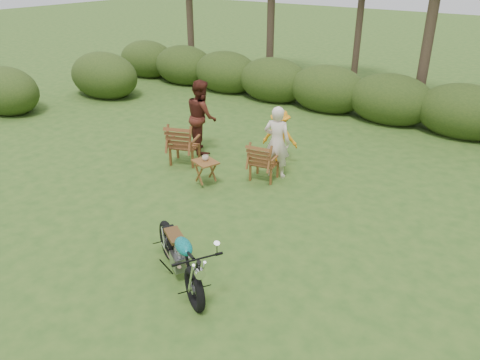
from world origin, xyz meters
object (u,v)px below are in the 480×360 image
Objects in this scene: adult_a at (276,176)px; motorcycle at (181,277)px; lawn_chair_left at (185,163)px; child at (279,162)px; cup at (205,158)px; adult_b at (203,150)px; side_table at (206,173)px; lawn_chair_right at (264,179)px.

motorcycle is at bearing 88.06° from adult_a.
child reaches higher than lawn_chair_left.
cup is 0.08× the size of adult_b.
adult_b is at bearing 131.92° from side_table.
cup is (-0.88, -0.91, 0.59)m from lawn_chair_right.
side_table is 0.30× the size of adult_b.
motorcycle is at bearing -57.34° from side_table.
motorcycle is 3.31m from cup.
cup is at bearing 126.57° from side_table.
adult_b reaches higher than cup.
cup is 0.09× the size of adult_a.
lawn_chair_left is (-1.99, -0.34, 0.00)m from lawn_chair_right.
adult_a reaches higher than lawn_chair_right.
adult_a reaches higher than cup.
adult_a is 1.24× the size of child.
lawn_chair_left is 0.87m from adult_b.
adult_a is at bearing 131.08° from motorcycle.
side_table is at bearing -53.43° from cup.
adult_a is at bearing 101.63° from child.
motorcycle is 3.75m from lawn_chair_right.
adult_b reaches higher than child.
motorcycle is at bearing 88.59° from child.
side_table is 3.94× the size of cup.
child reaches higher than motorcycle.
adult_a reaches higher than side_table.
adult_b is 2.00m from child.
cup reaches higher than motorcycle.
lawn_chair_left is at bearing 3.98° from adult_a.
lawn_chair_left is 0.63× the size of adult_a.
lawn_chair_right is at bearing -155.64° from adult_b.
lawn_chair_left is 1.31m from side_table.
cup is 1.67m from adult_a.
cup is at bearing 152.94° from motorcycle.
cup is at bearing 131.25° from lawn_chair_left.
lawn_chair_right is 1.00m from child.
lawn_chair_left is 0.78× the size of child.
side_table is 1.98m from adult_b.
adult_a reaches higher than child.
adult_a is (1.00, 1.20, -0.59)m from cup.
side_table is (-1.73, 2.70, 0.27)m from motorcycle.
motorcycle is 4.75m from child.
child is at bearing 70.47° from cup.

